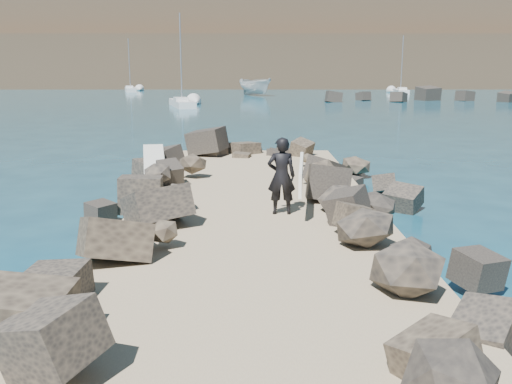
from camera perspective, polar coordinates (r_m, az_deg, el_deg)
ground at (r=12.75m, az=-0.02°, el=-5.63°), size 800.00×800.00×0.00m
jetty at (r=10.76m, az=0.03°, el=-7.41°), size 6.00×26.00×0.60m
riprap_left at (r=11.52m, az=-14.63°, el=-5.41°), size 2.60×22.00×1.00m
riprap_right at (r=11.55m, az=14.62°, el=-5.37°), size 2.60×22.00×1.00m
headland at (r=172.84m, az=3.17°, el=16.40°), size 360.00×140.00×32.00m
surfboard_resting at (r=17.85m, az=-10.15°, el=2.85°), size 1.09×2.60×0.08m
boat_imported at (r=80.83m, az=-0.05°, el=10.49°), size 5.73×6.55×2.46m
surfer_with_board at (r=13.11m, az=2.84°, el=1.65°), size 0.92×2.22×1.79m
sailboat_e at (r=95.76m, az=-12.45°, el=9.98°), size 3.23×7.21×8.50m
sailboat_a at (r=58.73m, az=-7.41°, el=8.80°), size 3.65×7.93×9.27m
sailboat_f at (r=108.95m, az=16.02°, el=10.05°), size 3.37×4.76×6.12m
sailboat_d at (r=89.08m, az=14.26°, el=9.73°), size 2.29×7.23×8.57m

